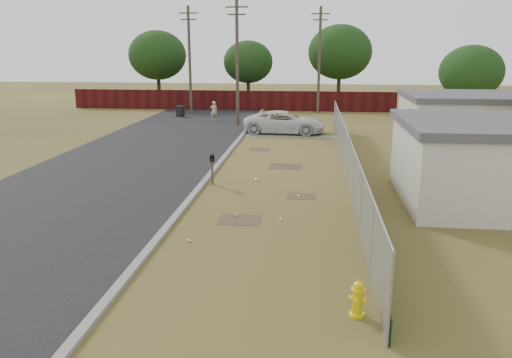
# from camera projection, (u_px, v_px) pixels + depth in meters

# --- Properties ---
(ground) EXTENTS (120.00, 120.00, 0.00)m
(ground) POSITION_uv_depth(u_px,v_px,m) (275.00, 182.00, 21.55)
(ground) COLOR olive
(ground) RESTS_ON ground
(street) EXTENTS (15.10, 60.00, 0.12)m
(street) POSITION_uv_depth(u_px,v_px,m) (173.00, 144.00, 30.02)
(street) COLOR black
(street) RESTS_ON ground
(chainlink_fence) EXTENTS (0.10, 27.06, 2.02)m
(chainlink_fence) POSITION_uv_depth(u_px,v_px,m) (347.00, 161.00, 22.00)
(chainlink_fence) COLOR #989BA0
(chainlink_fence) RESTS_ON ground
(privacy_fence) EXTENTS (30.00, 0.12, 1.80)m
(privacy_fence) POSITION_uv_depth(u_px,v_px,m) (231.00, 100.00, 45.99)
(privacy_fence) COLOR #3E0D0D
(privacy_fence) RESTS_ON ground
(utility_poles) EXTENTS (12.60, 8.24, 9.00)m
(utility_poles) POSITION_uv_depth(u_px,v_px,m) (250.00, 59.00, 40.60)
(utility_poles) COLOR #4A3F31
(utility_poles) RESTS_ON ground
(houses) EXTENTS (9.30, 17.24, 3.10)m
(houses) POSITION_uv_depth(u_px,v_px,m) (489.00, 138.00, 23.11)
(houses) COLOR beige
(houses) RESTS_ON ground
(horizon_trees) EXTENTS (33.32, 31.94, 7.78)m
(horizon_trees) POSITION_uv_depth(u_px,v_px,m) (306.00, 59.00, 42.91)
(horizon_trees) COLOR #382919
(horizon_trees) RESTS_ON ground
(fire_hydrant) EXTENTS (0.41, 0.42, 0.85)m
(fire_hydrant) POSITION_uv_depth(u_px,v_px,m) (357.00, 299.00, 10.73)
(fire_hydrant) COLOR yellow
(fire_hydrant) RESTS_ON ground
(mailbox) EXTENTS (0.30, 0.59, 1.35)m
(mailbox) POSITION_uv_depth(u_px,v_px,m) (212.00, 160.00, 20.92)
(mailbox) COLOR brown
(mailbox) RESTS_ON ground
(pickup_truck) EXTENTS (5.55, 2.78, 1.51)m
(pickup_truck) POSITION_uv_depth(u_px,v_px,m) (285.00, 122.00, 33.56)
(pickup_truck) COLOR silver
(pickup_truck) RESTS_ON ground
(pedestrian) EXTENTS (0.65, 0.55, 1.52)m
(pedestrian) POSITION_uv_depth(u_px,v_px,m) (214.00, 111.00, 39.53)
(pedestrian) COLOR #BEB28B
(pedestrian) RESTS_ON ground
(trash_bin) EXTENTS (0.71, 0.76, 0.90)m
(trash_bin) POSITION_uv_depth(u_px,v_px,m) (180.00, 111.00, 41.82)
(trash_bin) COLOR black
(trash_bin) RESTS_ON ground
(scattered_litter) EXTENTS (3.23, 11.34, 0.07)m
(scattered_litter) POSITION_uv_depth(u_px,v_px,m) (264.00, 197.00, 19.27)
(scattered_litter) COLOR silver
(scattered_litter) RESTS_ON ground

